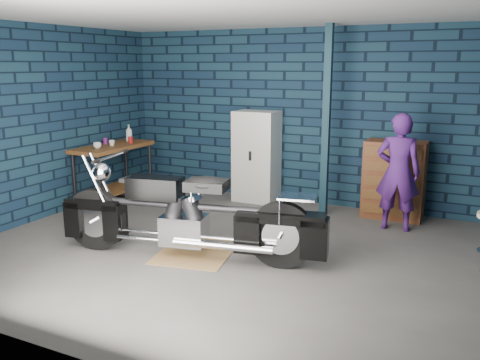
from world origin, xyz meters
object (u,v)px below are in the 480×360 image
object	(u,v)px
person	(398,172)
workbench	(114,173)
tool_chest	(394,180)
locker	(256,156)
storage_bin	(135,186)
motorcycle	(189,209)

from	to	relation	value
person	workbench	bearing A→B (deg)	1.45
workbench	tool_chest	bearing A→B (deg)	13.89
person	locker	xyz separation A→B (m)	(-2.27, 0.53, -0.06)
locker	workbench	bearing A→B (deg)	-153.02
storage_bin	tool_chest	distance (m)	4.20
workbench	locker	size ratio (longest dim) A/B	0.97
motorcycle	tool_chest	distance (m)	3.17
motorcycle	workbench	bearing A→B (deg)	134.99
locker	motorcycle	bearing A→B (deg)	-82.10
person	locker	size ratio (longest dim) A/B	1.08
workbench	person	xyz separation A→B (m)	(4.29, 0.50, 0.32)
motorcycle	locker	distance (m)	2.65
person	tool_chest	xyz separation A→B (m)	(-0.13, 0.53, -0.22)
workbench	tool_chest	distance (m)	4.29
motorcycle	person	world-z (taller)	person
person	tool_chest	bearing A→B (deg)	-81.83
person	tool_chest	size ratio (longest dim) A/B	1.41
workbench	locker	world-z (taller)	locker
workbench	motorcycle	size ratio (longest dim) A/B	0.53
person	storage_bin	xyz separation A→B (m)	(-4.27, -0.00, -0.64)
person	locker	bearing A→B (deg)	-18.32
tool_chest	storage_bin	bearing A→B (deg)	-172.71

